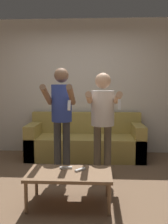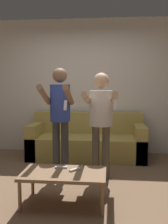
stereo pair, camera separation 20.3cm
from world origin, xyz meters
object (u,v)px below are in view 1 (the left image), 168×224
person_standing_left (61,111)px  coffee_table (69,176)px  person_standing_right (103,113)px  couch (86,142)px  remote_near (80,170)px  remote_far (66,168)px

person_standing_left → coffee_table: bearing=-76.6°
person_standing_right → coffee_table: size_ratio=1.60×
couch → remote_near: (0.03, -1.94, 0.11)m
coffee_table → person_standing_left: bearing=103.4°
couch → coffee_table: 2.01m
person_standing_left → person_standing_right: bearing=-0.3°
coffee_table → person_standing_right: bearing=65.7°
couch → remote_near: bearing=-89.2°
remote_near → person_standing_left: bearing=112.0°
coffee_table → remote_near: bearing=28.4°
remote_far → person_standing_left: bearing=101.5°
coffee_table → remote_far: 0.15m
remote_near → remote_far: bearing=159.9°
couch → person_standing_right: size_ratio=1.39×
couch → remote_near: couch is taller
couch → person_standing_right: (0.30, -1.13, 0.70)m
coffee_table → remote_far: bearing=113.6°
remote_near → couch: bearing=90.8°
person_standing_right → remote_near: 1.04m
couch → person_standing_right: 1.36m
person_standing_right → remote_far: (-0.45, -0.75, -0.59)m
person_standing_left → coffee_table: 1.12m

